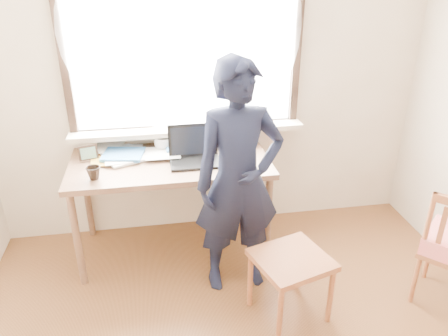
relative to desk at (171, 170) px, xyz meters
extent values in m
cube|color=beige|center=(0.37, 0.37, 0.59)|extent=(3.50, 0.02, 2.60)
cube|color=white|center=(0.17, 0.36, 0.89)|extent=(1.70, 0.01, 1.30)
cube|color=black|center=(0.17, 0.34, 0.21)|extent=(1.82, 0.06, 0.06)
cube|color=black|center=(-0.71, 0.34, 0.89)|extent=(0.06, 0.06, 1.30)
cube|color=black|center=(1.05, 0.34, 0.89)|extent=(0.06, 0.06, 1.30)
cube|color=beige|center=(0.17, 0.27, 0.22)|extent=(1.85, 0.20, 0.04)
cube|color=white|center=(0.17, 0.28, 0.99)|extent=(1.95, 0.02, 1.65)
cube|color=brown|center=(0.00, 0.00, 0.06)|extent=(1.49, 0.74, 0.04)
cylinder|color=brown|center=(-0.69, -0.32, -0.34)|extent=(0.05, 0.05, 0.75)
cylinder|color=brown|center=(-0.69, 0.32, -0.34)|extent=(0.05, 0.05, 0.75)
cylinder|color=brown|center=(0.69, -0.32, -0.34)|extent=(0.05, 0.05, 0.75)
cylinder|color=brown|center=(0.69, 0.32, -0.34)|extent=(0.05, 0.05, 0.75)
cube|color=black|center=(0.18, -0.08, 0.09)|extent=(0.37, 0.26, 0.02)
cube|color=black|center=(0.18, 0.05, 0.21)|extent=(0.37, 0.08, 0.24)
cube|color=black|center=(0.18, 0.05, 0.21)|extent=(0.33, 0.06, 0.20)
cube|color=black|center=(0.18, -0.09, 0.10)|extent=(0.33, 0.15, 0.00)
imported|color=white|center=(-0.04, 0.21, 0.13)|extent=(0.17, 0.17, 0.11)
imported|color=black|center=(-0.53, -0.22, 0.13)|extent=(0.12, 0.12, 0.09)
ellipsoid|color=black|center=(0.42, -0.10, 0.10)|extent=(0.09, 0.06, 0.03)
cube|color=gold|center=(-0.37, 0.22, 0.09)|extent=(0.24, 0.26, 0.01)
cube|color=white|center=(0.07, 0.26, 0.10)|extent=(0.26, 0.26, 0.02)
cube|color=white|center=(-0.48, 0.20, 0.10)|extent=(0.31, 0.32, 0.02)
cube|color=white|center=(-0.51, 0.21, 0.10)|extent=(0.33, 0.31, 0.02)
cube|color=white|center=(-0.38, 0.23, 0.10)|extent=(0.29, 0.30, 0.01)
cube|color=white|center=(-0.38, 0.09, 0.11)|extent=(0.26, 0.26, 0.01)
cube|color=teal|center=(-0.44, 0.18, 0.11)|extent=(0.34, 0.34, 0.01)
cube|color=white|center=(-0.19, 0.17, 0.11)|extent=(0.30, 0.35, 0.00)
cube|color=white|center=(-0.42, 0.06, 0.12)|extent=(0.32, 0.32, 0.01)
imported|color=white|center=(-0.43, 0.17, 0.10)|extent=(0.26, 0.32, 0.03)
imported|color=white|center=(0.45, 0.28, 0.09)|extent=(0.30, 0.29, 0.02)
cube|color=black|center=(-0.60, 0.10, 0.14)|extent=(0.14, 0.05, 0.11)
cube|color=#4A6C30|center=(-0.60, 0.10, 0.14)|extent=(0.11, 0.03, 0.08)
cube|color=#9F5934|center=(0.70, -0.86, -0.28)|extent=(0.55, 0.54, 0.04)
cylinder|color=#9F5934|center=(0.57, -1.09, -0.51)|extent=(0.04, 0.04, 0.42)
cylinder|color=#9F5934|center=(0.46, -0.74, -0.51)|extent=(0.04, 0.04, 0.42)
cylinder|color=#9F5934|center=(0.94, -0.98, -0.51)|extent=(0.04, 0.04, 0.42)
cylinder|color=#9F5934|center=(0.83, -0.63, -0.51)|extent=(0.04, 0.04, 0.42)
cylinder|color=#9F5934|center=(1.82, -0.68, -0.53)|extent=(0.03, 0.03, 0.38)
cylinder|color=#9F5934|center=(1.58, -0.90, -0.53)|extent=(0.03, 0.03, 0.38)
cylinder|color=#9F5934|center=(1.57, -0.91, -0.07)|extent=(0.03, 0.03, 0.46)
cube|color=#9F5934|center=(1.63, -0.97, -0.10)|extent=(0.04, 0.04, 0.37)
imported|color=black|center=(0.43, -0.47, 0.11)|extent=(0.63, 0.44, 1.65)
camera|label=1|loc=(-0.10, -3.00, 1.45)|focal=35.00mm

